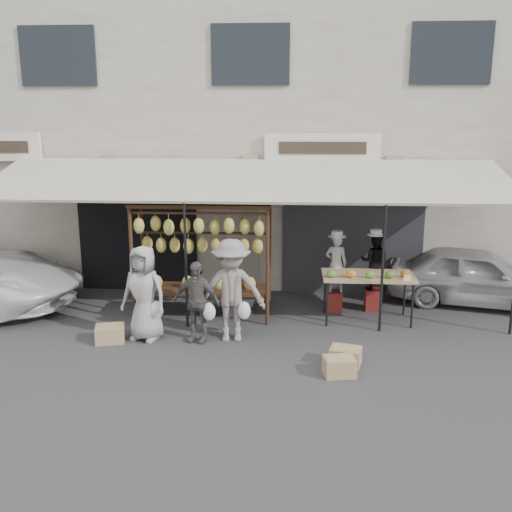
{
  "coord_description": "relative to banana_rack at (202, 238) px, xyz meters",
  "views": [
    {
      "loc": [
        0.9,
        -8.67,
        3.73
      ],
      "look_at": [
        0.25,
        1.4,
        1.3
      ],
      "focal_mm": 40.0,
      "sensor_mm": 36.0,
      "label": 1
    }
  ],
  "objects": [
    {
      "name": "ground_plane",
      "position": [
        0.79,
        -1.68,
        -1.57
      ],
      "size": [
        90.0,
        90.0,
        0.0
      ],
      "primitive_type": "plane",
      "color": "#2D2D30"
    },
    {
      "name": "shophouse",
      "position": [
        0.79,
        4.82,
        2.08
      ],
      "size": [
        24.0,
        6.15,
        7.3
      ],
      "color": "beige",
      "rests_on": "ground_plane"
    },
    {
      "name": "awning",
      "position": [
        0.8,
        0.6,
        1.01
      ],
      "size": [
        10.0,
        2.35,
        2.92
      ],
      "color": "beige",
      "rests_on": "ground_plane"
    },
    {
      "name": "banana_rack",
      "position": [
        0.0,
        0.0,
        0.0
      ],
      "size": [
        2.6,
        0.9,
        2.24
      ],
      "color": "#371E12",
      "rests_on": "ground_plane"
    },
    {
      "name": "produce_table",
      "position": [
        3.12,
        -0.01,
        -0.7
      ],
      "size": [
        1.7,
        0.9,
        1.04
      ],
      "color": "tan",
      "rests_on": "ground_plane"
    },
    {
      "name": "vendor_left",
      "position": [
        2.56,
        0.53,
        -0.59
      ],
      "size": [
        0.44,
        0.31,
        1.15
      ],
      "primitive_type": "imported",
      "rotation": [
        0.0,
        0.0,
        3.06
      ],
      "color": "#A0A0A3",
      "rests_on": "stool_left"
    },
    {
      "name": "vendor_right",
      "position": [
        3.32,
        0.65,
        -0.57
      ],
      "size": [
        0.63,
        0.53,
        1.13
      ],
      "primitive_type": "imported",
      "rotation": [
        0.0,
        0.0,
        2.94
      ],
      "color": "black",
      "rests_on": "stool_right"
    },
    {
      "name": "customer_left",
      "position": [
        -0.83,
        -1.17,
        -0.74
      ],
      "size": [
        0.92,
        0.72,
        1.66
      ],
      "primitive_type": "imported",
      "rotation": [
        0.0,
        0.0,
        -0.26
      ],
      "color": "#989898",
      "rests_on": "ground_plane"
    },
    {
      "name": "customer_mid",
      "position": [
        0.08,
        -1.2,
        -0.86
      ],
      "size": [
        0.88,
        0.51,
        1.41
      ],
      "primitive_type": "imported",
      "rotation": [
        0.0,
        0.0,
        -0.22
      ],
      "color": "#53514F",
      "rests_on": "ground_plane"
    },
    {
      "name": "customer_right",
      "position": [
        0.67,
        -1.1,
        -0.68
      ],
      "size": [
        1.21,
        0.77,
        1.78
      ],
      "primitive_type": "imported",
      "rotation": [
        0.0,
        0.0,
        0.1
      ],
      "color": "gray",
      "rests_on": "ground_plane"
    },
    {
      "name": "stool_left",
      "position": [
        2.56,
        0.53,
        -1.37
      ],
      "size": [
        0.29,
        0.29,
        0.4
      ],
      "primitive_type": "cube",
      "rotation": [
        0.0,
        0.0,
        0.02
      ],
      "color": "maroon",
      "rests_on": "ground_plane"
    },
    {
      "name": "stool_right",
      "position": [
        3.32,
        0.65,
        -1.35
      ],
      "size": [
        0.37,
        0.37,
        0.43
      ],
      "primitive_type": "cube",
      "rotation": [
        0.0,
        0.0,
        0.24
      ],
      "color": "maroon",
      "rests_on": "ground_plane"
    },
    {
      "name": "crate_near_a",
      "position": [
        2.42,
        -2.41,
        -1.43
      ],
      "size": [
        0.51,
        0.42,
        0.27
      ],
      "primitive_type": "cube",
      "rotation": [
        0.0,
        0.0,
        0.17
      ],
      "color": "tan",
      "rests_on": "ground_plane"
    },
    {
      "name": "crate_near_b",
      "position": [
        2.55,
        -2.03,
        -1.43
      ],
      "size": [
        0.54,
        0.46,
        0.28
      ],
      "primitive_type": "cube",
      "rotation": [
        0.0,
        0.0,
        -0.26
      ],
      "color": "tan",
      "rests_on": "ground_plane"
    },
    {
      "name": "crate_far",
      "position": [
        -1.41,
        -1.34,
        -1.42
      ],
      "size": [
        0.56,
        0.47,
        0.29
      ],
      "primitive_type": "cube",
      "rotation": [
        0.0,
        0.0,
        0.25
      ],
      "color": "tan",
      "rests_on": "ground_plane"
    },
    {
      "name": "sedan",
      "position": [
        5.48,
        1.16,
        -0.97
      ],
      "size": [
        3.76,
        2.25,
        1.2
      ],
      "primitive_type": "imported",
      "rotation": [
        0.0,
        0.0,
        1.32
      ],
      "color": "#A1A1A7",
      "rests_on": "ground_plane"
    }
  ]
}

